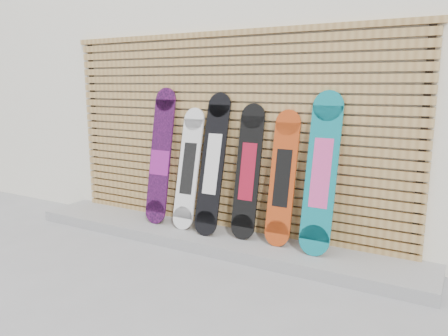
# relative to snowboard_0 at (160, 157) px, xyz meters

# --- Properties ---
(ground) EXTENTS (80.00, 80.00, 0.00)m
(ground) POSITION_rel_snowboard_0_xyz_m (0.91, -0.78, -0.89)
(ground) COLOR gray
(ground) RESTS_ON ground
(building) EXTENTS (12.00, 5.00, 3.60)m
(building) POSITION_rel_snowboard_0_xyz_m (1.41, 2.72, 0.91)
(building) COLOR silver
(building) RESTS_ON ground
(concrete_step) EXTENTS (4.60, 0.70, 0.12)m
(concrete_step) POSITION_rel_snowboard_0_xyz_m (0.76, -0.10, -0.83)
(concrete_step) COLOR gray
(concrete_step) RESTS_ON ground
(slat_wall) EXTENTS (4.26, 0.08, 2.29)m
(slat_wall) POSITION_rel_snowboard_0_xyz_m (0.76, 0.19, 0.31)
(slat_wall) COLOR #A27B43
(slat_wall) RESTS_ON ground
(snowboard_0) EXTENTS (0.28, 0.33, 1.58)m
(snowboard_0) POSITION_rel_snowboard_0_xyz_m (0.00, 0.00, 0.00)
(snowboard_0) COLOR black
(snowboard_0) RESTS_ON concrete_step
(snowboard_1) EXTENTS (0.26, 0.34, 1.36)m
(snowboard_1) POSITION_rel_snowboard_0_xyz_m (0.40, -0.01, -0.10)
(snowboard_1) COLOR silver
(snowboard_1) RESTS_ON concrete_step
(snowboard_2) EXTENTS (0.27, 0.39, 1.53)m
(snowboard_2) POSITION_rel_snowboard_0_xyz_m (0.73, -0.03, -0.01)
(snowboard_2) COLOR black
(snowboard_2) RESTS_ON concrete_step
(snowboard_3) EXTENTS (0.27, 0.29, 1.42)m
(snowboard_3) POSITION_rel_snowboard_0_xyz_m (1.14, 0.02, -0.07)
(snowboard_3) COLOR black
(snowboard_3) RESTS_ON concrete_step
(snowboard_4) EXTENTS (0.26, 0.30, 1.37)m
(snowboard_4) POSITION_rel_snowboard_0_xyz_m (1.53, 0.02, -0.09)
(snowboard_4) COLOR #AC3B12
(snowboard_4) RESTS_ON concrete_step
(snowboard_5) EXTENTS (0.30, 0.36, 1.56)m
(snowboard_5) POSITION_rel_snowboard_0_xyz_m (1.93, -0.01, 0.00)
(snowboard_5) COLOR #0D737E
(snowboard_5) RESTS_ON concrete_step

